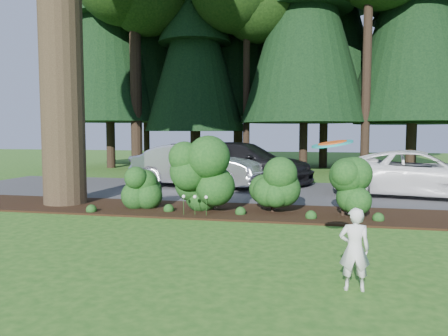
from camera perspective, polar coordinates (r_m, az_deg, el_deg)
name	(u,v)px	position (r m, az deg, el deg)	size (l,w,h in m)	color
ground	(177,240)	(8.95, -6.21, -9.36)	(80.00, 80.00, 0.00)	#205016
mulch_bed	(214,211)	(12.00, -1.31, -5.58)	(16.00, 2.50, 0.05)	black
driveway	(241,191)	(16.12, 2.20, -2.96)	(22.00, 6.00, 0.03)	#38383A
shrub_row	(241,183)	(11.62, 2.25, -2.01)	(6.53, 1.60, 1.61)	#123B13
lily_cluster	(195,198)	(11.19, -3.83, -3.90)	(0.69, 0.09, 0.57)	#123B13
car_silver_wagon	(196,166)	(16.85, -3.66, 0.27)	(1.77, 5.06, 1.67)	silver
car_white_suv	(419,174)	(15.79, 24.12, -0.68)	(2.54, 5.51, 1.53)	white
car_dark_suv	(243,163)	(18.33, 2.56, 0.70)	(2.39, 5.88, 1.71)	black
child	(354,249)	(6.32, 16.67, -10.12)	(0.42, 0.28, 1.15)	silver
frisbee	(332,144)	(5.92, 13.95, 3.10)	(0.54, 0.54, 0.14)	teal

